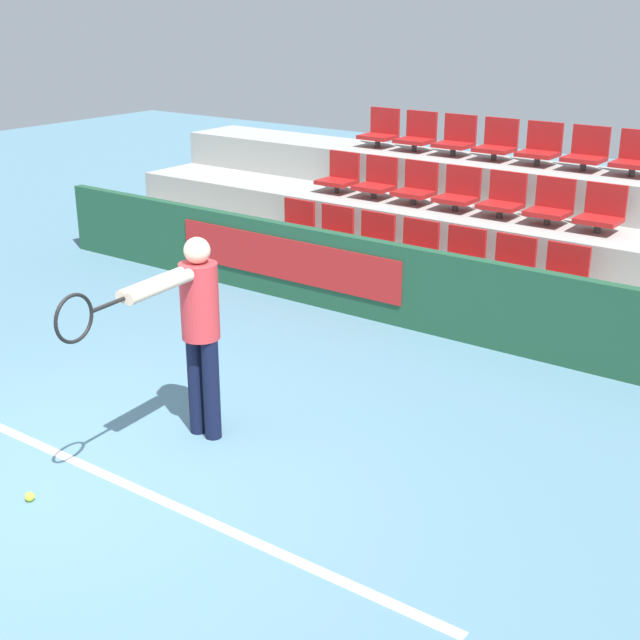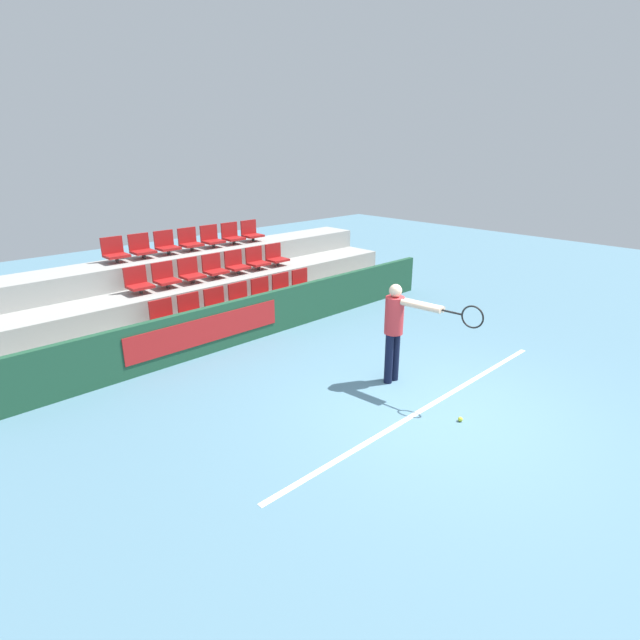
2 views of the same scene
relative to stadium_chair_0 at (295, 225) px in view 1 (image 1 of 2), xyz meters
The scene contains 29 objects.
ground_plane 5.00m from the stadium_chair_0, 70.36° to the right, with size 30.00×30.00×0.00m, color slate.
court_baseline 4.87m from the stadium_chair_0, 69.79° to the right, with size 6.01×0.08×0.01m.
barrier_wall 1.78m from the stadium_chair_0, 21.88° to the right, with size 9.54×0.14×0.86m.
bleacher_tier_front 1.72m from the stadium_chair_0, ahead, with size 9.14×0.93×0.44m.
bleacher_tier_middle 1.87m from the stadium_chair_0, 25.98° to the left, with size 9.14×0.93×0.89m.
bleacher_tier_back 2.41m from the stadium_chair_0, 46.20° to the left, with size 9.14×0.93×1.33m.
stadium_chair_0 is the anchor object (origin of this frame).
stadium_chair_1 0.56m from the stadium_chair_0, ahead, with size 0.43×0.38×0.49m.
stadium_chair_2 1.11m from the stadium_chair_0, ahead, with size 0.43×0.38×0.49m.
stadium_chair_3 1.67m from the stadium_chair_0, ahead, with size 0.43×0.38×0.49m.
stadium_chair_4 2.22m from the stadium_chair_0, ahead, with size 0.43×0.38×0.49m.
stadium_chair_5 2.78m from the stadium_chair_0, ahead, with size 0.43×0.38×0.49m.
stadium_chair_6 3.33m from the stadium_chair_0, ahead, with size 0.43×0.38×0.49m.
stadium_chair_7 1.03m from the stadium_chair_0, 90.00° to the left, with size 0.43×0.38×0.49m.
stadium_chair_8 1.17m from the stadium_chair_0, 59.04° to the left, with size 0.43×0.38×0.49m.
stadium_chair_9 1.51m from the stadium_chair_0, 39.80° to the left, with size 0.43×0.38×0.49m.
stadium_chair_10 1.96m from the stadium_chair_0, 29.05° to the left, with size 0.43×0.38×0.49m.
stadium_chair_11 2.45m from the stadium_chair_0, 22.62° to the left, with size 0.43×0.38×0.49m.
stadium_chair_12 2.96m from the stadium_chair_0, 18.43° to the left, with size 0.43×0.38×0.49m.
stadium_chair_13 3.49m from the stadium_chair_0, 15.52° to the left, with size 0.43×0.38×0.49m.
stadium_chair_14 2.05m from the stadium_chair_0, 90.00° to the left, with size 0.43×0.38×0.49m.
stadium_chair_15 2.13m from the stadium_chair_0, 73.30° to the left, with size 0.43×0.38×0.49m.
stadium_chair_16 2.34m from the stadium_chair_0, 59.04° to the left, with size 0.43×0.38×0.49m.
stadium_chair_17 2.64m from the stadium_chair_0, 48.01° to the left, with size 0.43×0.38×0.49m.
stadium_chair_18 3.03m from the stadium_chair_0, 39.80° to the left, with size 0.43×0.38×0.49m.
stadium_chair_19 3.45m from the stadium_chair_0, 33.69° to the left, with size 0.43×0.38×0.49m.
stadium_chair_20 3.92m from the stadium_chair_0, 29.05° to the left, with size 0.43×0.38×0.49m.
tennis_player 4.21m from the stadium_chair_0, 62.31° to the right, with size 0.30×1.53×1.59m.
tennis_ball 5.36m from the stadium_chair_0, 71.91° to the right, with size 0.07×0.07×0.07m.
Camera 1 is at (4.68, -3.45, 3.25)m, focal length 50.00 mm.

